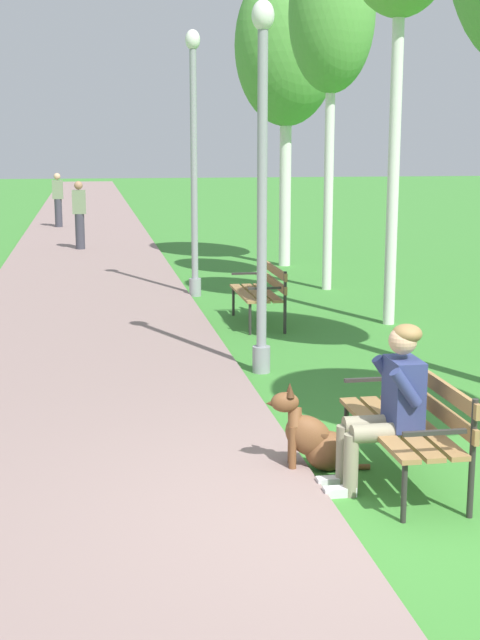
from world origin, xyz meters
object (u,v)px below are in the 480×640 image
park_bench_mid (262,289)px  person_seated_on_near_bench (389,400)px  lamp_post_mid (194,162)px  park_bench_near (411,418)px  birch_tree_fourth (332,17)px  birch_tree_fifth (287,47)px  dog_brown (314,439)px  lamp_post_near (262,187)px  pedestrian_further_distant (58,200)px  pedestrian_distant (79,215)px

park_bench_mid → person_seated_on_near_bench: 6.17m
park_bench_mid → person_seated_on_near_bench: size_ratio=1.20×
lamp_post_mid → park_bench_near: bearing=-86.0°
birch_tree_fourth → person_seated_on_near_bench: bearing=-102.4°
park_bench_near → birch_tree_fifth: (1.70, 12.02, 3.91)m
dog_brown → birch_tree_fifth: 12.59m
lamp_post_near → park_bench_near: bearing=-82.0°
park_bench_near → pedestrian_further_distant: size_ratio=0.91×
lamp_post_near → park_bench_mid: bearing=78.7°
lamp_post_near → birch_tree_fifth: 9.17m
lamp_post_mid → birch_tree_fifth: 4.68m
park_bench_mid → birch_tree_fourth: size_ratio=0.25×
person_seated_on_near_bench → pedestrian_distant: 15.66m
park_bench_near → lamp_post_mid: 8.77m
birch_tree_fifth → pedestrian_distant: (-4.25, 3.39, -3.58)m
dog_brown → birch_tree_fifth: bearing=78.6°
lamp_post_mid → birch_tree_fifth: (2.31, 3.43, 2.19)m
person_seated_on_near_bench → pedestrian_further_distant: pedestrian_further_distant is taller
birch_tree_fifth → pedestrian_further_distant: size_ratio=3.67×
lamp_post_near → pedestrian_distant: (-2.07, 11.98, -1.23)m
park_bench_mid → park_bench_near: bearing=-90.5°
pedestrian_distant → pedestrian_further_distant: 5.89m
park_bench_mid → lamp_post_near: (-0.53, -2.66, 1.56)m
park_bench_near → park_bench_mid: same height
lamp_post_mid → dog_brown: bearing=-90.3°
park_bench_near → person_seated_on_near_bench: bearing=-160.0°
pedestrian_distant → birch_tree_fifth: bearing=-38.6°
pedestrian_distant → pedestrian_further_distant: same height
dog_brown → birch_tree_fifth: size_ratio=0.14×
park_bench_near → pedestrian_further_distant: bearing=98.6°
park_bench_near → birch_tree_fourth: birch_tree_fourth is taller
dog_brown → person_seated_on_near_bench: bearing=-44.8°
dog_brown → lamp_post_near: lamp_post_near is taller
lamp_post_mid → birch_tree_fourth: 3.36m
lamp_post_mid → pedestrian_distant: 7.23m
park_bench_mid → birch_tree_fourth: birch_tree_fourth is taller
birch_tree_fifth → park_bench_near: bearing=-98.0°
park_bench_near → dog_brown: park_bench_near is taller
person_seated_on_near_bench → lamp_post_mid: 8.81m
park_bench_near → birch_tree_fourth: size_ratio=0.25×
birch_tree_fourth → birch_tree_fifth: 3.13m
birch_tree_fifth → pedestrian_distant: 6.51m
dog_brown → birch_tree_fourth: bearing=74.2°
lamp_post_near → lamp_post_mid: lamp_post_mid is taller
person_seated_on_near_bench → dog_brown: 0.76m
pedestrian_distant → lamp_post_near: bearing=-80.2°
person_seated_on_near_bench → dog_brown: size_ratio=1.51×
lamp_post_mid → park_bench_mid: bearing=-75.3°
dog_brown → lamp_post_mid: (0.05, 8.22, 1.97)m
park_bench_near → pedestrian_further_distant: 21.50m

